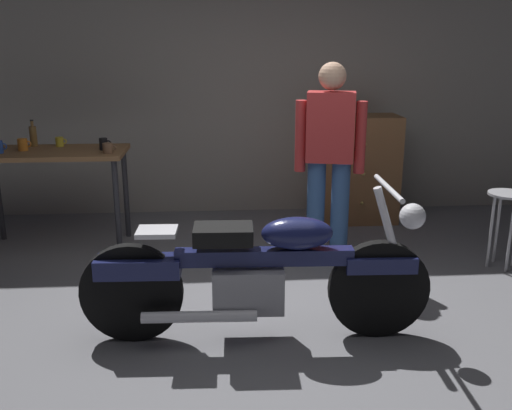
# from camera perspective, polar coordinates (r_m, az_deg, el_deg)

# --- Properties ---
(ground_plane) EXTENTS (12.00, 12.00, 0.00)m
(ground_plane) POSITION_cam_1_polar(r_m,az_deg,el_deg) (3.86, 1.14, -12.24)
(ground_plane) COLOR slate
(back_wall) EXTENTS (8.00, 0.12, 3.10)m
(back_wall) POSITION_cam_1_polar(r_m,az_deg,el_deg) (6.20, -1.21, 13.52)
(back_wall) COLOR gray
(back_wall) RESTS_ON ground_plane
(workbench) EXTENTS (1.30, 0.64, 0.90)m
(workbench) POSITION_cam_1_polar(r_m,az_deg,el_deg) (5.37, -19.71, 3.96)
(workbench) COLOR brown
(workbench) RESTS_ON ground_plane
(motorcycle) EXTENTS (2.19, 0.60, 1.00)m
(motorcycle) POSITION_cam_1_polar(r_m,az_deg,el_deg) (3.57, 0.29, -6.69)
(motorcycle) COLOR black
(motorcycle) RESTS_ON ground_plane
(person_standing) EXTENTS (0.56, 0.30, 1.67)m
(person_standing) POSITION_cam_1_polar(r_m,az_deg,el_deg) (4.71, 7.34, 4.89)
(person_standing) COLOR #375B92
(person_standing) RESTS_ON ground_plane
(shop_stool) EXTENTS (0.32, 0.32, 0.64)m
(shop_stool) POSITION_cam_1_polar(r_m,az_deg,el_deg) (5.11, 23.69, -0.41)
(shop_stool) COLOR #B2B2B7
(shop_stool) RESTS_ON ground_plane
(wooden_dresser) EXTENTS (0.80, 0.47, 1.10)m
(wooden_dresser) POSITION_cam_1_polar(r_m,az_deg,el_deg) (6.01, 10.11, 3.55)
(wooden_dresser) COLOR brown
(wooden_dresser) RESTS_ON ground_plane
(mug_orange_travel) EXTENTS (0.12, 0.08, 0.10)m
(mug_orange_travel) POSITION_cam_1_polar(r_m,az_deg,el_deg) (5.43, -22.21, 5.60)
(mug_orange_travel) COLOR orange
(mug_orange_travel) RESTS_ON workbench
(mug_yellow_tall) EXTENTS (0.10, 0.07, 0.09)m
(mug_yellow_tall) POSITION_cam_1_polar(r_m,az_deg,el_deg) (5.52, -18.97, 5.98)
(mug_yellow_tall) COLOR yellow
(mug_yellow_tall) RESTS_ON workbench
(mug_black_matte) EXTENTS (0.11, 0.07, 0.11)m
(mug_black_matte) POSITION_cam_1_polar(r_m,az_deg,el_deg) (5.23, -14.93, 5.89)
(mug_black_matte) COLOR black
(mug_black_matte) RESTS_ON workbench
(mug_brown_stoneware) EXTENTS (0.12, 0.09, 0.09)m
(mug_brown_stoneware) POSITION_cam_1_polar(r_m,az_deg,el_deg) (5.07, -14.54, 5.50)
(mug_brown_stoneware) COLOR brown
(mug_brown_stoneware) RESTS_ON workbench
(bottle) EXTENTS (0.06, 0.06, 0.24)m
(bottle) POSITION_cam_1_polar(r_m,az_deg,el_deg) (5.61, -21.32, 6.46)
(bottle) COLOR olive
(bottle) RESTS_ON workbench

